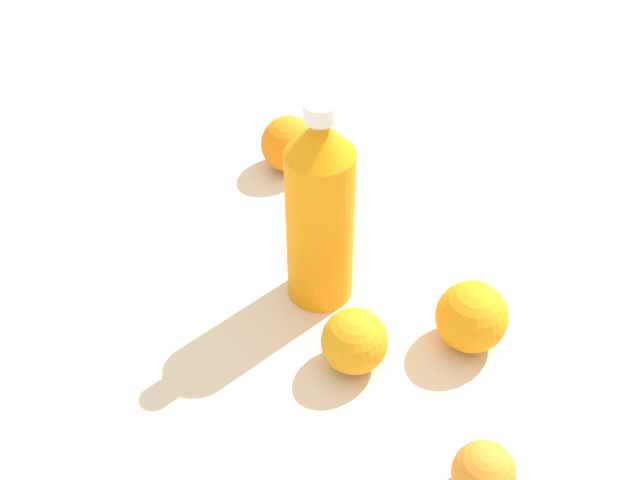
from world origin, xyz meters
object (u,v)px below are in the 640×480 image
orange_1 (472,316)px  orange_2 (289,144)px  water_bottle (320,211)px  orange_3 (354,341)px  orange_0 (484,473)px

orange_1 → orange_2: 0.38m
water_bottle → orange_1: 0.20m
orange_1 → orange_3: (0.09, 0.10, -0.00)m
water_bottle → orange_0: size_ratio=4.34×
orange_0 → orange_3: orange_3 is taller
orange_0 → orange_3: 0.19m
water_bottle → orange_0: bearing=3.4°
water_bottle → orange_1: (-0.18, -0.03, -0.08)m
orange_1 → orange_2: (0.35, -0.14, -0.00)m
orange_1 → orange_2: size_ratio=1.03×
water_bottle → orange_3: (-0.09, 0.07, -0.09)m
orange_2 → orange_3: bearing=137.1°
water_bottle → orange_0: water_bottle is taller
water_bottle → orange_0: (-0.27, 0.13, -0.09)m
orange_3 → orange_0: bearing=161.1°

